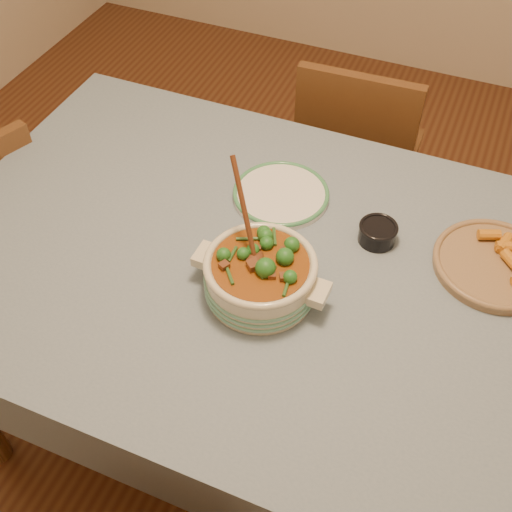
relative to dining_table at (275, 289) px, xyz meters
The scene contains 7 objects.
floor 0.66m from the dining_table, ahead, with size 4.50×4.50×0.00m, color #4C2615.
dining_table is the anchor object (origin of this frame).
stew_casserole 0.18m from the dining_table, 91.55° to the right, with size 0.31×0.25×0.30m.
white_plate 0.25m from the dining_table, 108.37° to the left, with size 0.29×0.29×0.02m.
condiment_bowl 0.28m from the dining_table, 40.36° to the left, with size 0.12×0.12×0.05m.
fried_plate 0.52m from the dining_table, 21.21° to the left, with size 0.35×0.35×0.05m.
chair_far 0.85m from the dining_table, 91.20° to the left, with size 0.41×0.41×0.84m.
Camera 1 is at (0.34, -0.94, 1.88)m, focal length 45.00 mm.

